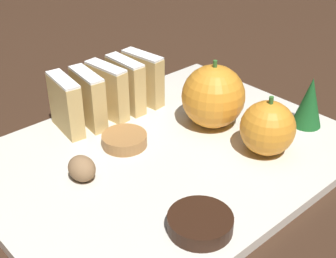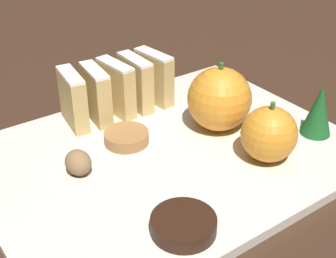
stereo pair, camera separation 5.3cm
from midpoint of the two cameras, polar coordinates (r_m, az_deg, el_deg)
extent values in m
plane|color=#382316|center=(0.55, -2.75, -3.84)|extent=(6.00, 6.00, 0.00)
cube|color=silver|center=(0.55, -2.76, -3.32)|extent=(0.32, 0.42, 0.01)
cube|color=tan|center=(0.59, -14.90, 2.66)|extent=(0.06, 0.03, 0.07)
cube|color=white|center=(0.57, -15.37, 5.77)|extent=(0.06, 0.03, 0.00)
cube|color=tan|center=(0.59, -12.21, 3.44)|extent=(0.06, 0.03, 0.07)
cube|color=white|center=(0.58, -12.59, 6.53)|extent=(0.06, 0.03, 0.00)
cube|color=tan|center=(0.61, -9.93, 4.39)|extent=(0.06, 0.02, 0.07)
cube|color=white|center=(0.59, -10.23, 7.42)|extent=(0.06, 0.02, 0.00)
cube|color=tan|center=(0.62, -7.61, 5.20)|extent=(0.06, 0.02, 0.07)
cube|color=white|center=(0.61, -7.84, 8.19)|extent=(0.06, 0.02, 0.00)
cube|color=tan|center=(0.64, -5.45, 6.01)|extent=(0.06, 0.03, 0.07)
cube|color=white|center=(0.62, -5.61, 8.94)|extent=(0.06, 0.03, 0.00)
sphere|color=orange|center=(0.53, 9.31, 0.03)|extent=(0.06, 0.06, 0.06)
cylinder|color=#38702D|center=(0.52, 9.63, 3.33)|extent=(0.01, 0.01, 0.01)
sphere|color=orange|center=(0.58, 2.95, 3.91)|extent=(0.08, 0.08, 0.08)
cylinder|color=#38702D|center=(0.56, 3.06, 7.80)|extent=(0.01, 0.01, 0.01)
ellipsoid|color=#8E6B47|center=(0.50, -13.44, -4.80)|extent=(0.03, 0.03, 0.03)
cylinder|color=black|center=(0.44, 0.42, -11.51)|extent=(0.06, 0.06, 0.02)
cylinder|color=#A3703D|center=(0.56, -8.04, -1.41)|extent=(0.05, 0.05, 0.01)
cone|color=#195623|center=(0.60, 14.48, 3.13)|extent=(0.04, 0.04, 0.06)
camera|label=1|loc=(0.03, -92.86, -1.71)|focal=50.00mm
camera|label=2|loc=(0.03, 87.14, 1.71)|focal=50.00mm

